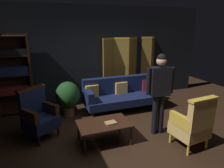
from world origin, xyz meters
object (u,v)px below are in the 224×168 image
Objects in this scene: armchair_gilt_accent at (193,124)px; book_tan_leather at (111,123)px; potted_plant at (68,96)px; standing_figure at (160,87)px; velvet_couch at (123,93)px; coffee_table at (104,125)px; armchair_wing_left at (38,115)px; bookshelf at (13,74)px; folding_screen at (133,67)px.

armchair_gilt_accent reaches higher than book_tan_leather.
armchair_gilt_accent is 1.16× the size of potted_plant.
standing_figure reaches higher than armchair_gilt_accent.
velvet_couch is 2.21m from armchair_gilt_accent.
coffee_table is 0.96× the size of armchair_wing_left.
folding_screen is at bearing 2.49° from bookshelf.
potted_plant is (-2.19, -0.81, -0.47)m from folding_screen.
velvet_couch is 2.30m from armchair_wing_left.
armchair_gilt_accent is 0.92m from standing_figure.
bookshelf is at bearing -177.51° from folding_screen.
bookshelf reaches higher than coffee_table.
bookshelf is 1.20× the size of standing_figure.
potted_plant is (-1.64, 1.54, -0.51)m from standing_figure.
potted_plant reaches higher than velvet_couch.
coffee_table is (-1.73, -2.31, -0.61)m from folding_screen.
standing_figure is at bearing 112.87° from armchair_gilt_accent.
armchair_wing_left is 1.10m from potted_plant.
armchair_gilt_accent reaches higher than coffee_table.
standing_figure reaches higher than armchair_wing_left.
velvet_couch is at bearing 102.45° from armchair_gilt_accent.
velvet_couch is 2.36× the size of potted_plant.
folding_screen is 10.27× the size of book_tan_leather.
folding_screen is at bearing 76.91° from standing_figure.
velvet_couch is at bearing -129.31° from folding_screen.
folding_screen is 2.93m from book_tan_leather.
armchair_wing_left is at bearing 150.05° from book_tan_leather.
standing_figure is 2.31m from potted_plant.
folding_screen is 2.41m from standing_figure.
velvet_couch is 1.74m from coffee_table.
standing_figure is (-0.55, -2.35, 0.04)m from folding_screen.
armchair_gilt_accent is 1.00× the size of armchair_wing_left.
armchair_wing_left reaches higher than coffee_table.
armchair_gilt_accent is 5.03× the size of book_tan_leather.
coffee_table is 1.35m from standing_figure.
coffee_table is at bearing -73.20° from potted_plant.
book_tan_leather is (-1.36, 0.67, -0.06)m from armchair_gilt_accent.
coffee_table is 1.36m from armchair_wing_left.
velvet_couch reaches higher than book_tan_leather.
armchair_wing_left is at bearing -150.67° from folding_screen.
bookshelf is 1.68m from armchair_wing_left.
armchair_gilt_accent is at bearing -49.15° from potted_plant.
velvet_couch is 2.04× the size of armchair_wing_left.
standing_figure is (1.19, -0.04, 0.65)m from coffee_table.
armchair_gilt_accent is 2.95m from potted_plant.
potted_plant reaches higher than coffee_table.
standing_figure is at bearing -82.87° from velvet_couch.
folding_screen is 1.04× the size of bookshelf.
folding_screen is 1.27m from velvet_couch.
bookshelf reaches higher than armchair_wing_left.
velvet_couch is at bearing 54.83° from coffee_table.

